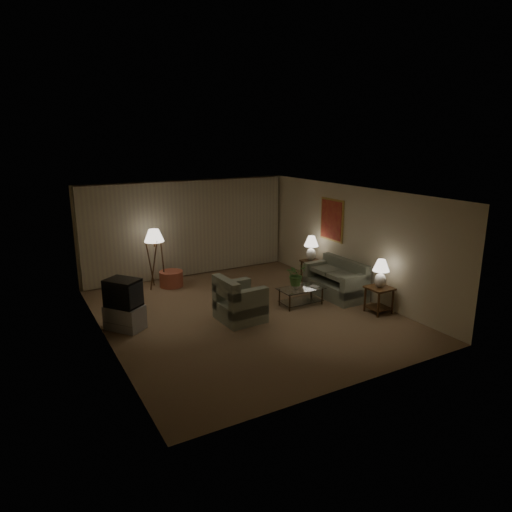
{
  "coord_description": "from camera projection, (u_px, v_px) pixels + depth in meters",
  "views": [
    {
      "loc": [
        -4.48,
        -8.43,
        3.86
      ],
      "look_at": [
        0.6,
        0.6,
        1.13
      ],
      "focal_mm": 32.0,
      "sensor_mm": 36.0,
      "label": 1
    }
  ],
  "objects": [
    {
      "name": "ground",
      "position": [
        246.0,
        314.0,
        10.21
      ],
      "size": [
        7.0,
        7.0,
        0.0
      ],
      "primitive_type": "plane",
      "color": "#836148",
      "rests_on": "ground"
    },
    {
      "name": "room_shell",
      "position": [
        217.0,
        226.0,
        11.05
      ],
      "size": [
        6.04,
        7.02,
        2.72
      ],
      "color": "beige",
      "rests_on": "ground"
    },
    {
      "name": "sofa",
      "position": [
        335.0,
        282.0,
        11.28
      ],
      "size": [
        1.63,
        0.85,
        0.71
      ],
      "rotation": [
        0.0,
        0.0,
        -1.56
      ],
      "color": "gray",
      "rests_on": "ground"
    },
    {
      "name": "armchair",
      "position": [
        240.0,
        303.0,
        9.8
      ],
      "size": [
        1.01,
        0.96,
        0.78
      ],
      "rotation": [
        0.0,
        0.0,
        1.62
      ],
      "color": "gray",
      "rests_on": "ground"
    },
    {
      "name": "side_table_near",
      "position": [
        379.0,
        295.0,
        10.2
      ],
      "size": [
        0.52,
        0.52,
        0.6
      ],
      "color": "#36210E",
      "rests_on": "ground"
    },
    {
      "name": "side_table_far",
      "position": [
        311.0,
        268.0,
        12.4
      ],
      "size": [
        0.48,
        0.41,
        0.6
      ],
      "color": "#36210E",
      "rests_on": "ground"
    },
    {
      "name": "table_lamp_near",
      "position": [
        381.0,
        271.0,
        10.06
      ],
      "size": [
        0.37,
        0.37,
        0.64
      ],
      "color": "white",
      "rests_on": "side_table_near"
    },
    {
      "name": "table_lamp_far",
      "position": [
        311.0,
        246.0,
        12.24
      ],
      "size": [
        0.39,
        0.39,
        0.67
      ],
      "color": "white",
      "rests_on": "side_table_far"
    },
    {
      "name": "coffee_table",
      "position": [
        301.0,
        294.0,
        10.7
      ],
      "size": [
        1.06,
        0.58,
        0.41
      ],
      "color": "silver",
      "rests_on": "ground"
    },
    {
      "name": "tv_cabinet",
      "position": [
        125.0,
        317.0,
        9.37
      ],
      "size": [
        1.21,
        1.2,
        0.5
      ],
      "primitive_type": "cube",
      "rotation": [
        0.0,
        0.0,
        -0.93
      ],
      "color": "#A4A4A6",
      "rests_on": "ground"
    },
    {
      "name": "crt_tv",
      "position": [
        123.0,
        293.0,
        9.24
      ],
      "size": [
        1.12,
        1.11,
        0.57
      ],
      "primitive_type": "cube",
      "rotation": [
        0.0,
        0.0,
        -0.93
      ],
      "color": "black",
      "rests_on": "tv_cabinet"
    },
    {
      "name": "floor_lamp",
      "position": [
        155.0,
        258.0,
        11.79
      ],
      "size": [
        0.51,
        0.51,
        1.56
      ],
      "color": "#36210E",
      "rests_on": "ground"
    },
    {
      "name": "ottoman",
      "position": [
        171.0,
        279.0,
        12.06
      ],
      "size": [
        0.8,
        0.8,
        0.41
      ],
      "primitive_type": "cylinder",
      "rotation": [
        0.0,
        0.0,
        0.38
      ],
      "color": "#AB4E39",
      "rests_on": "ground"
    },
    {
      "name": "vase",
      "position": [
        296.0,
        286.0,
        10.57
      ],
      "size": [
        0.17,
        0.17,
        0.17
      ],
      "primitive_type": "imported",
      "rotation": [
        0.0,
        0.0,
        -0.07
      ],
      "color": "white",
      "rests_on": "coffee_table"
    },
    {
      "name": "flowers",
      "position": [
        296.0,
        272.0,
        10.48
      ],
      "size": [
        0.52,
        0.47,
        0.53
      ],
      "primitive_type": "imported",
      "rotation": [
        0.0,
        0.0,
        0.13
      ],
      "color": "#497C37",
      "rests_on": "vase"
    },
    {
      "name": "book",
      "position": [
        312.0,
        287.0,
        10.69
      ],
      "size": [
        0.22,
        0.25,
        0.02
      ],
      "primitive_type": "imported",
      "rotation": [
        0.0,
        0.0,
        0.33
      ],
      "color": "olive",
      "rests_on": "coffee_table"
    }
  ]
}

